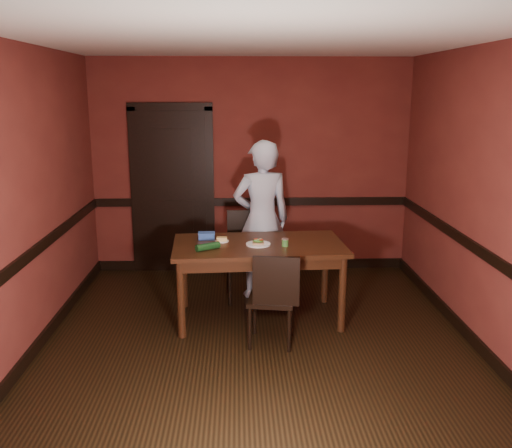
{
  "coord_description": "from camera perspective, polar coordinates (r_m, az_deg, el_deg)",
  "views": [
    {
      "loc": [
        -0.17,
        -4.95,
        2.3
      ],
      "look_at": [
        0.0,
        0.35,
        1.05
      ],
      "focal_mm": 40.0,
      "sensor_mm": 36.0,
      "label": 1
    }
  ],
  "objects": [
    {
      "name": "wall_left",
      "position": [
        5.36,
        -21.78,
        2.1
      ],
      "size": [
        0.02,
        4.5,
        2.7
      ],
      "primitive_type": "cube",
      "color": "maroon",
      "rests_on": "ground"
    },
    {
      "name": "floor",
      "position": [
        5.46,
        0.12,
        -11.65
      ],
      "size": [
        4.0,
        4.5,
        0.01
      ],
      "primitive_type": "cube",
      "color": "black",
      "rests_on": "ground"
    },
    {
      "name": "cheese_saucer",
      "position": [
        5.8,
        -3.44,
        -1.59
      ],
      "size": [
        0.14,
        0.14,
        0.04
      ],
      "rotation": [
        0.0,
        0.0,
        -0.34
      ],
      "color": "white",
      "rests_on": "dining_table"
    },
    {
      "name": "chair_far",
      "position": [
        6.35,
        -0.95,
        -3.29
      ],
      "size": [
        0.48,
        0.48,
        0.98
      ],
      "primitive_type": null,
      "rotation": [
        0.0,
        0.0,
        0.06
      ],
      "color": "black",
      "rests_on": "floor"
    },
    {
      "name": "wall_right",
      "position": [
        5.49,
        21.51,
        2.37
      ],
      "size": [
        0.02,
        4.5,
        2.7
      ],
      "primitive_type": "cube",
      "color": "maroon",
      "rests_on": "ground"
    },
    {
      "name": "wrapped_veg",
      "position": [
        5.5,
        -4.84,
        -2.26
      ],
      "size": [
        0.24,
        0.19,
        0.07
      ],
      "primitive_type": "cylinder",
      "rotation": [
        0.0,
        1.57,
        0.55
      ],
      "color": "#113815",
      "rests_on": "dining_table"
    },
    {
      "name": "dado_right",
      "position": [
        5.58,
        20.98,
        -2.17
      ],
      "size": [
        0.03,
        4.5,
        0.1
      ],
      "primitive_type": "cube",
      "color": "black",
      "rests_on": "ground"
    },
    {
      "name": "ceiling",
      "position": [
        4.97,
        0.14,
        17.88
      ],
      "size": [
        4.0,
        4.5,
        0.01
      ],
      "primitive_type": "cube",
      "color": "beige",
      "rests_on": "ground"
    },
    {
      "name": "dado_left",
      "position": [
        5.45,
        -21.23,
        -2.53
      ],
      "size": [
        0.03,
        4.5,
        0.1
      ],
      "primitive_type": "cube",
      "color": "black",
      "rests_on": "ground"
    },
    {
      "name": "baseboard_left",
      "position": [
        5.73,
        -20.52,
        -10.65
      ],
      "size": [
        0.03,
        4.5,
        0.12
      ],
      "primitive_type": "cube",
      "color": "black",
      "rests_on": "ground"
    },
    {
      "name": "sauce_jar",
      "position": [
        5.61,
        2.92,
        -1.84
      ],
      "size": [
        0.07,
        0.07,
        0.08
      ],
      "rotation": [
        0.0,
        0.0,
        0.38
      ],
      "color": "#448538",
      "rests_on": "dining_table"
    },
    {
      "name": "baseboard_back",
      "position": [
        7.53,
        -0.47,
        -4.05
      ],
      "size": [
        4.0,
        0.03,
        0.12
      ],
      "primitive_type": "cube",
      "color": "black",
      "rests_on": "ground"
    },
    {
      "name": "dado_back",
      "position": [
        7.32,
        -0.48,
        2.24
      ],
      "size": [
        4.0,
        0.03,
        0.1
      ],
      "primitive_type": "cube",
      "color": "black",
      "rests_on": "ground"
    },
    {
      "name": "door",
      "position": [
        7.31,
        -8.35,
        3.61
      ],
      "size": [
        1.05,
        0.07,
        2.2
      ],
      "color": "black",
      "rests_on": "ground"
    },
    {
      "name": "chair_near",
      "position": [
        5.27,
        1.55,
        -7.36
      ],
      "size": [
        0.47,
        0.47,
        0.89
      ],
      "primitive_type": null,
      "rotation": [
        0.0,
        0.0,
        2.99
      ],
      "color": "black",
      "rests_on": "floor"
    },
    {
      "name": "baseboard_right",
      "position": [
        5.85,
        20.29,
        -10.14
      ],
      "size": [
        0.03,
        4.5,
        0.12
      ],
      "primitive_type": "cube",
      "color": "black",
      "rests_on": "ground"
    },
    {
      "name": "dining_table",
      "position": [
        5.83,
        0.27,
        -5.75
      ],
      "size": [
        1.76,
        1.06,
        0.8
      ],
      "primitive_type": "cube",
      "rotation": [
        0.0,
        0.0,
        0.06
      ],
      "color": "black",
      "rests_on": "floor"
    },
    {
      "name": "sandwich_plate",
      "position": [
        5.66,
        0.22,
        -1.94
      ],
      "size": [
        0.24,
        0.24,
        0.06
      ],
      "rotation": [
        0.0,
        0.0,
        0.08
      ],
      "color": "white",
      "rests_on": "dining_table"
    },
    {
      "name": "wall_back",
      "position": [
        7.26,
        -0.49,
        5.75
      ],
      "size": [
        4.0,
        0.02,
        2.7
      ],
      "primitive_type": "cube",
      "color": "maroon",
      "rests_on": "ground"
    },
    {
      "name": "wall_front",
      "position": [
        2.87,
        1.71,
        -6.09
      ],
      "size": [
        4.0,
        0.02,
        2.7
      ],
      "primitive_type": "cube",
      "color": "maroon",
      "rests_on": "ground"
    },
    {
      "name": "food_tub",
      "position": [
        5.89,
        -4.96,
        -1.19
      ],
      "size": [
        0.18,
        0.12,
        0.07
      ],
      "rotation": [
        0.0,
        0.0,
        0.03
      ],
      "color": "blue",
      "rests_on": "dining_table"
    },
    {
      "name": "person",
      "position": [
        6.35,
        0.57,
        0.43
      ],
      "size": [
        0.72,
        0.54,
        1.78
      ],
      "primitive_type": "imported",
      "rotation": [
        0.0,
        0.0,
        3.34
      ],
      "color": "silver",
      "rests_on": "floor"
    }
  ]
}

